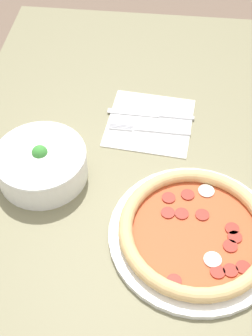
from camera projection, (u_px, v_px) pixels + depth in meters
name	position (u px, v px, depth m)	size (l,w,h in m)	color
ground_plane	(144.00, 335.00, 1.50)	(8.00, 8.00, 0.00)	brown
dining_table	(153.00, 221.00, 1.01)	(1.29, 0.88, 0.75)	#706B4C
pizza	(193.00, 232.00, 0.85)	(0.32, 0.32, 0.04)	white
bowl	(40.00, 163.00, 0.93)	(0.18, 0.18, 0.08)	white
napkin	(148.00, 122.00, 1.05)	(0.20, 0.20, 0.00)	white
fork	(148.00, 130.00, 1.03)	(0.02, 0.18, 0.00)	silver
knife	(153.00, 115.00, 1.07)	(0.02, 0.20, 0.01)	silver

